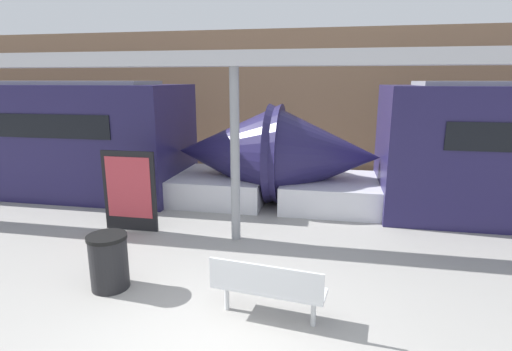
# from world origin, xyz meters

# --- Properties ---
(station_wall) EXTENTS (56.00, 0.20, 5.00)m
(station_wall) POSITION_xyz_m (0.00, 10.87, 2.50)
(station_wall) COLOR #937051
(station_wall) RESTS_ON ground_plane
(bench_near) EXTENTS (1.61, 0.64, 0.88)m
(bench_near) POSITION_xyz_m (0.64, 0.82, 0.53)
(bench_near) COLOR silver
(bench_near) RESTS_ON ground_plane
(trash_bin) EXTENTS (0.62, 0.62, 0.89)m
(trash_bin) POSITION_xyz_m (-1.95, 1.23, 0.45)
(trash_bin) COLOR black
(trash_bin) RESTS_ON ground_plane
(poster_board) EXTENTS (1.21, 0.07, 1.76)m
(poster_board) POSITION_xyz_m (-2.85, 3.63, 0.89)
(poster_board) COLOR black
(poster_board) RESTS_ON ground_plane
(support_column_near) EXTENTS (0.19, 0.19, 3.48)m
(support_column_near) POSITION_xyz_m (-0.47, 3.57, 1.74)
(support_column_near) COLOR gray
(support_column_near) RESTS_ON ground_plane
(canopy_beam) EXTENTS (28.00, 0.60, 0.28)m
(canopy_beam) POSITION_xyz_m (-0.47, 3.57, 3.62)
(canopy_beam) COLOR #B7B7BC
(canopy_beam) RESTS_ON support_column_near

